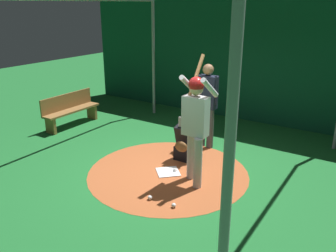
# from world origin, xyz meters

# --- Properties ---
(ground_plane) EXTENTS (26.43, 26.43, 0.00)m
(ground_plane) POSITION_xyz_m (0.00, 0.00, 0.00)
(ground_plane) COLOR #1E6B2D
(dirt_circle) EXTENTS (3.08, 3.08, 0.01)m
(dirt_circle) POSITION_xyz_m (0.00, 0.00, 0.00)
(dirt_circle) COLOR #AD562D
(dirt_circle) RESTS_ON ground
(home_plate) EXTENTS (0.59, 0.59, 0.01)m
(home_plate) POSITION_xyz_m (0.00, 0.00, 0.01)
(home_plate) COLOR white
(home_plate) RESTS_ON dirt_circle
(batter) EXTENTS (0.68, 0.49, 2.26)m
(batter) POSITION_xyz_m (0.06, 0.60, 1.21)
(batter) COLOR #B3B3B7
(batter) RESTS_ON ground
(catcher) EXTENTS (0.58, 0.40, 0.96)m
(catcher) POSITION_xyz_m (-0.70, -0.02, 0.38)
(catcher) COLOR black
(catcher) RESTS_ON ground
(umpire) EXTENTS (0.23, 0.49, 1.88)m
(umpire) POSITION_xyz_m (-1.56, 0.00, 1.07)
(umpire) COLOR #4C4C51
(umpire) RESTS_ON ground
(back_wall) EXTENTS (0.23, 10.43, 3.79)m
(back_wall) POSITION_xyz_m (-3.99, 0.00, 1.91)
(back_wall) COLOR #0F472D
(back_wall) RESTS_ON ground
(cage_frame) EXTENTS (6.14, 5.03, 3.20)m
(cage_frame) POSITION_xyz_m (0.00, 0.00, 2.25)
(cage_frame) COLOR gray
(cage_frame) RESTS_ON ground
(bench) EXTENTS (1.67, 0.36, 0.85)m
(bench) POSITION_xyz_m (-0.90, -3.67, 0.44)
(bench) COLOR olive
(bench) RESTS_ON ground
(baseball_0) EXTENTS (0.07, 0.07, 0.07)m
(baseball_0) POSITION_xyz_m (-0.09, 0.10, 0.04)
(baseball_0) COLOR white
(baseball_0) RESTS_ON dirt_circle
(baseball_1) EXTENTS (0.07, 0.07, 0.07)m
(baseball_1) POSITION_xyz_m (0.98, 0.75, 0.04)
(baseball_1) COLOR white
(baseball_1) RESTS_ON dirt_circle
(baseball_2) EXTENTS (0.07, 0.07, 0.07)m
(baseball_2) POSITION_xyz_m (1.00, 0.29, 0.04)
(baseball_2) COLOR white
(baseball_2) RESTS_ON dirt_circle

